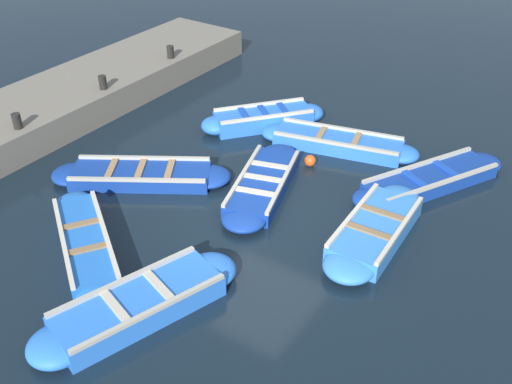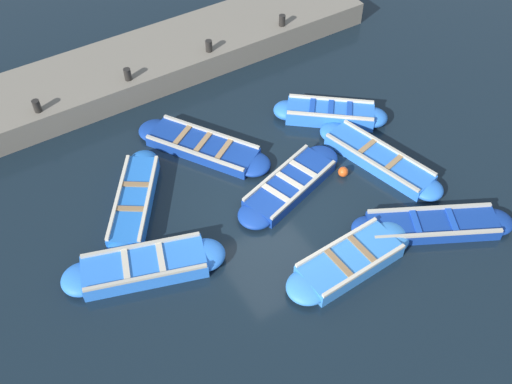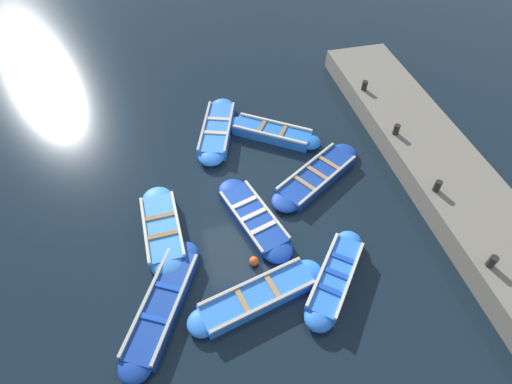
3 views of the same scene
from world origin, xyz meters
The scene contains 15 objects.
ground_plane centered at (0.00, 0.00, 0.00)m, with size 120.00×120.00×0.00m, color black.
boat_drifting centered at (2.65, 0.57, 0.15)m, with size 3.75×2.83×0.35m.
boat_centre centered at (-2.35, -0.43, 0.18)m, with size 1.12×3.36×0.43m.
boat_end_of_row centered at (0.29, -0.61, 0.15)m, with size 1.86×3.56×0.36m.
boat_inner_gap centered at (-0.19, -3.07, 0.16)m, with size 3.83×1.64×0.38m.
boat_tucked centered at (1.89, -3.04, 0.21)m, with size 2.58×2.92×0.47m.
boat_broadside centered at (-0.08, 3.51, 0.19)m, with size 1.97×3.72×0.44m.
boat_near_quay centered at (1.80, 2.91, 0.18)m, with size 3.34×2.59×0.43m.
boat_far_corner centered at (-2.56, -2.73, 0.15)m, with size 2.49×3.78×0.36m.
quay_wall centered at (6.52, 0.00, 0.37)m, with size 2.55×13.70×0.73m.
bollard_north centered at (5.60, -3.88, 0.91)m, with size 0.20×0.20×0.35m, color black.
bollard_mid_north centered at (5.60, -1.29, 0.91)m, with size 0.20×0.20×0.35m, color black.
bollard_mid_south centered at (5.60, 1.29, 0.91)m, with size 0.20×0.20×0.35m, color black.
buoy_orange_near centered at (-0.04, -2.03, 0.13)m, with size 0.26×0.26×0.26m, color #E05119.
buoy_yellow_far centered at (-2.14, 0.56, 0.13)m, with size 0.26×0.26×0.26m, color #E05119.
Camera 1 is at (-5.50, 8.18, 6.96)m, focal length 42.00 mm.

